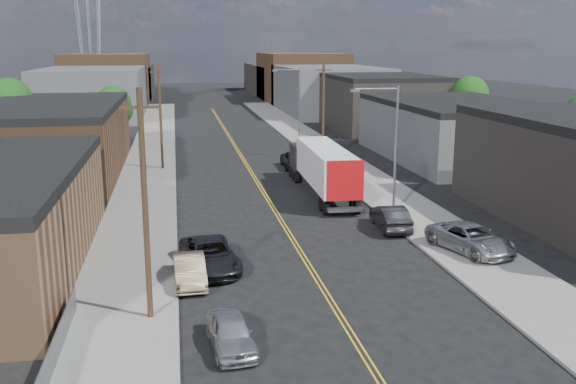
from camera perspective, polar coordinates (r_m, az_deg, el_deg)
name	(u,v)px	position (r m, az deg, el deg)	size (l,w,h in m)	color
ground	(234,144)	(77.72, -4.83, 4.25)	(260.00, 260.00, 0.00)	black
centerline	(248,167)	(63.00, -3.58, 2.25)	(0.32, 120.00, 0.01)	gold
sidewalk_left	(149,169)	(62.68, -12.25, 1.99)	(5.00, 140.00, 0.15)	slate
sidewalk_right	(342,163)	(64.71, 4.82, 2.57)	(5.00, 140.00, 0.15)	slate
warehouse_brown	(51,139)	(62.14, -20.29, 4.40)	(12.00, 26.00, 6.60)	#523621
industrial_right_b	(456,130)	(69.39, 14.73, 5.38)	(14.00, 24.00, 6.10)	#3E3E41
industrial_right_c	(379,101)	(93.44, 8.13, 7.97)	(14.00, 22.00, 7.60)	black
skyline_left_a	(94,92)	(112.59, -16.84, 8.48)	(16.00, 30.00, 8.00)	#3E3E41
skyline_right_a	(328,90)	(114.98, 3.61, 9.08)	(16.00, 30.00, 8.00)	#3E3E41
skyline_left_b	(108,79)	(137.35, -15.67, 9.67)	(16.00, 26.00, 10.00)	#523621
skyline_right_b	(301,77)	(139.31, 1.18, 10.18)	(16.00, 26.00, 10.00)	#523621
skyline_left_c	(117,81)	(157.32, -14.95, 9.52)	(16.00, 40.00, 7.00)	black
skyline_right_c	(285,79)	(159.03, -0.23, 9.98)	(16.00, 40.00, 7.00)	black
streetlight_near	(391,140)	(44.42, 9.10, 4.59)	(3.39, 0.25, 9.00)	gray
streetlight_far	(296,99)	(78.14, 0.71, 8.28)	(3.39, 0.25, 9.00)	gray
utility_pole_left_near	(145,205)	(27.37, -12.60, -1.13)	(1.60, 0.26, 10.00)	black
utility_pole_left_far	(161,116)	(61.91, -11.26, 6.64)	(1.60, 0.26, 10.00)	black
utility_pole_right	(323,110)	(66.58, 3.15, 7.29)	(1.60, 0.26, 10.00)	black
tree_left_mid	(9,105)	(73.83, -23.52, 7.07)	(5.10, 5.04, 8.37)	black
tree_left_far	(114,107)	(79.19, -15.20, 7.34)	(4.35, 4.20, 6.97)	black
tree_right_far	(470,98)	(85.20, 15.88, 8.08)	(4.85, 4.76, 7.91)	black
semi_truck	(321,166)	(51.22, 2.93, 2.37)	(2.92, 15.32, 4.00)	silver
car_left_a	(231,332)	(25.73, -5.11, -12.32)	(1.62, 4.03, 1.37)	#9A9D9F
car_left_b	(190,270)	(32.51, -8.73, -6.88)	(1.50, 4.31, 1.42)	#857557
car_left_c	(210,255)	(34.34, -6.98, -5.58)	(2.65, 5.76, 1.60)	black
car_right_oncoming	(390,217)	(41.89, 9.07, -2.25)	(1.69, 4.84, 1.60)	black
car_right_lot_a	(471,239)	(37.93, 15.96, -4.00)	(2.59, 5.61, 1.56)	gray
car_right_lot_c	(343,166)	(59.16, 4.92, 2.32)	(1.55, 3.86, 1.32)	black
car_ahead_truck	(296,161)	(62.08, 0.70, 2.81)	(2.48, 5.38, 1.49)	black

